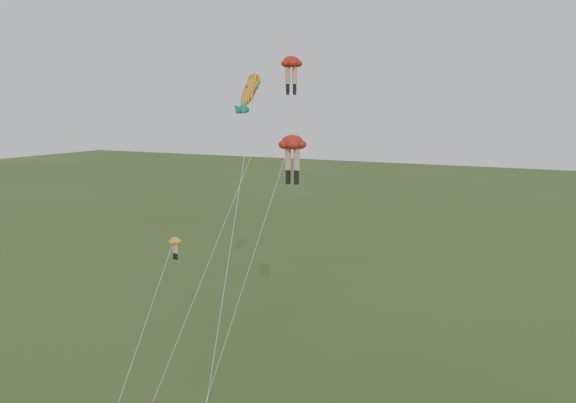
% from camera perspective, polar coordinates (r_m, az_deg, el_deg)
% --- Properties ---
extents(legs_kite_red_high, '(5.28, 10.22, 20.05)m').
position_cam_1_polar(legs_kite_red_high, '(40.46, 0.08, 11.59)').
color(legs_kite_red_high, '#B62012').
rests_on(legs_kite_red_high, ground).
extents(legs_kite_red_mid, '(4.53, 5.29, 15.42)m').
position_cam_1_polar(legs_kite_red_mid, '(35.82, 0.30, 4.72)').
color(legs_kite_red_mid, '#B62012').
rests_on(legs_kite_red_mid, ground).
extents(legs_kite_yellow, '(1.01, 6.36, 9.16)m').
position_cam_1_polar(legs_kite_yellow, '(39.16, -10.38, -4.64)').
color(legs_kite_yellow, gold).
rests_on(legs_kite_yellow, ground).
extents(fish_kite, '(3.23, 11.09, 19.30)m').
position_cam_1_polar(fish_kite, '(41.07, -3.42, 9.70)').
color(fish_kite, yellow).
rests_on(fish_kite, ground).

